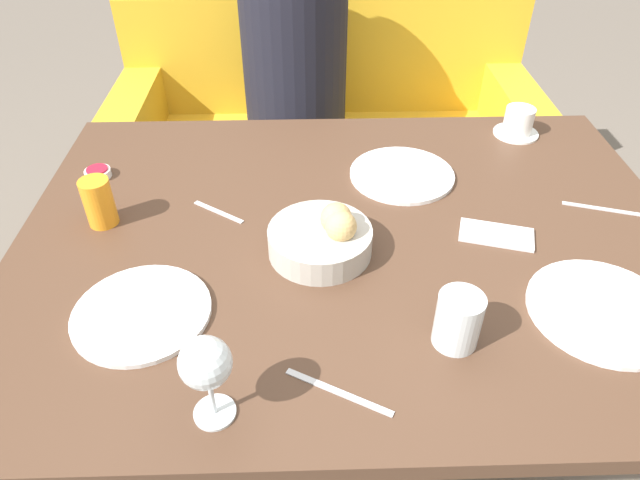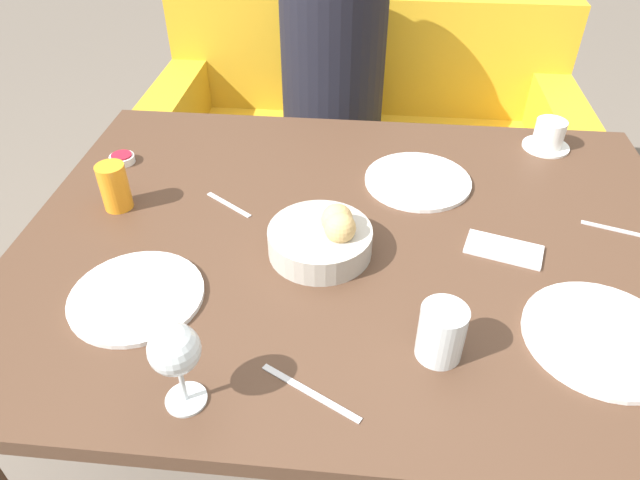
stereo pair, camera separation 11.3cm
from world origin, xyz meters
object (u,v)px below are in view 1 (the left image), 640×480
(fork_silver, at_px, (605,209))
(spoon_coffee, at_px, (219,212))
(water_tumbler, at_px, (458,320))
(wine_glass, at_px, (206,365))
(bread_basket, at_px, (323,238))
(plate_near_left, at_px, (142,313))
(seated_person, at_px, (297,127))
(plate_far_center, at_px, (402,174))
(coffee_cup, at_px, (518,123))
(couch, at_px, (325,152))
(cell_phone, at_px, (496,235))
(juice_glass, at_px, (99,202))
(jam_bowl_berry, at_px, (98,173))
(knife_silver, at_px, (338,392))
(plate_near_right, at_px, (603,310))

(fork_silver, relative_size, spoon_coffee, 1.50)
(water_tumbler, distance_m, wine_glass, 0.41)
(bread_basket, xyz_separation_m, plate_near_left, (-0.33, -0.16, -0.03))
(seated_person, bearing_deg, wine_glass, -94.60)
(wine_glass, bearing_deg, water_tumbler, 18.73)
(plate_far_center, xyz_separation_m, coffee_cup, (0.34, 0.20, 0.03))
(water_tumbler, bearing_deg, coffee_cup, 65.90)
(couch, distance_m, cell_phone, 1.26)
(juice_glass, bearing_deg, spoon_coffee, 6.87)
(coffee_cup, distance_m, fork_silver, 0.36)
(plate_near_left, relative_size, fork_silver, 1.39)
(jam_bowl_berry, bearing_deg, water_tumbler, -35.89)
(jam_bowl_berry, xyz_separation_m, fork_silver, (1.16, -0.17, -0.01))
(coffee_cup, relative_size, cell_phone, 0.72)
(plate_far_center, relative_size, knife_silver, 1.51)
(couch, xyz_separation_m, jam_bowl_berry, (-0.58, -0.88, 0.46))
(fork_silver, distance_m, spoon_coffee, 0.85)
(wine_glass, relative_size, spoon_coffee, 1.33)
(wine_glass, relative_size, knife_silver, 0.94)
(plate_near_right, xyz_separation_m, cell_phone, (-0.13, 0.22, -0.00))
(fork_silver, bearing_deg, plate_far_center, 160.73)
(coffee_cup, bearing_deg, knife_silver, -122.59)
(water_tumbler, relative_size, wine_glass, 0.64)
(spoon_coffee, bearing_deg, plate_far_center, 17.65)
(seated_person, xyz_separation_m, spoon_coffee, (-0.16, -0.88, 0.26))
(coffee_cup, relative_size, spoon_coffee, 1.00)
(water_tumbler, distance_m, coffee_cup, 0.78)
(water_tumbler, height_order, spoon_coffee, water_tumbler)
(plate_near_right, xyz_separation_m, plate_far_center, (-0.29, 0.46, 0.00))
(couch, height_order, fork_silver, couch)
(water_tumbler, height_order, knife_silver, water_tumbler)
(plate_far_center, height_order, fork_silver, plate_far_center)
(knife_silver, bearing_deg, plate_far_center, 73.19)
(cell_phone, bearing_deg, plate_near_left, -163.55)
(plate_near_left, bearing_deg, wine_glass, -53.75)
(plate_near_right, bearing_deg, knife_silver, -161.90)
(couch, distance_m, spoon_coffee, 1.16)
(plate_near_left, bearing_deg, spoon_coffee, 71.55)
(plate_near_right, height_order, juice_glass, juice_glass)
(fork_silver, xyz_separation_m, cell_phone, (-0.27, -0.09, 0.00))
(coffee_cup, bearing_deg, plate_near_left, -143.38)
(couch, xyz_separation_m, spoon_coffee, (-0.27, -1.03, 0.45))
(knife_silver, distance_m, spoon_coffee, 0.54)
(jam_bowl_berry, bearing_deg, coffee_cup, 9.59)
(plate_far_center, relative_size, juice_glass, 2.36)
(plate_far_center, relative_size, jam_bowl_berry, 4.08)
(plate_near_left, height_order, knife_silver, plate_near_left)
(seated_person, distance_m, plate_far_center, 0.83)
(plate_near_right, bearing_deg, water_tumbler, -168.41)
(bread_basket, distance_m, juice_glass, 0.48)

